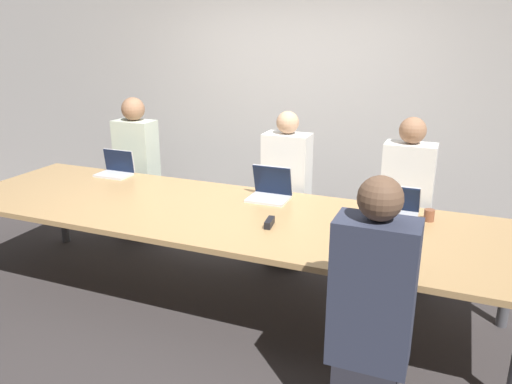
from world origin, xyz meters
name	(u,v)px	position (x,y,z in m)	size (l,w,h in m)	color
ground_plane	(225,301)	(0.00, 0.00, 0.00)	(24.00, 24.00, 0.00)	#383333
curtain_wall	(299,98)	(0.00, 1.83, 1.40)	(12.00, 0.06, 2.80)	#BCB7B2
conference_table	(223,217)	(0.00, 0.00, 0.72)	(4.41, 1.28, 0.77)	tan
laptop_far_left	(116,168)	(-1.37, 0.53, 0.84)	(0.32, 0.22, 0.23)	silver
person_far_left	(138,170)	(-1.40, 0.91, 0.71)	(0.40, 0.24, 1.45)	#2D2D38
laptop_far_center	(270,189)	(0.22, 0.42, 0.84)	(0.32, 0.26, 0.27)	silver
person_far_center	(286,193)	(0.21, 0.85, 0.68)	(0.40, 0.24, 1.41)	#2D2D38
laptop_far_right	(395,206)	(1.20, 0.41, 0.83)	(0.34, 0.23, 0.23)	silver
person_far_right	(405,207)	(1.24, 0.84, 0.69)	(0.40, 0.24, 1.43)	#2D2D38
cup_far_right	(429,215)	(1.45, 0.38, 0.81)	(0.07, 0.07, 0.08)	brown
laptop_near_right	(383,253)	(1.25, -0.46, 0.84)	(0.31, 0.24, 0.25)	#333338
person_near_right	(371,318)	(1.27, -0.94, 0.70)	(0.40, 0.24, 1.43)	#2D2D38
stapler	(270,223)	(0.43, -0.15, 0.79)	(0.06, 0.15, 0.05)	black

